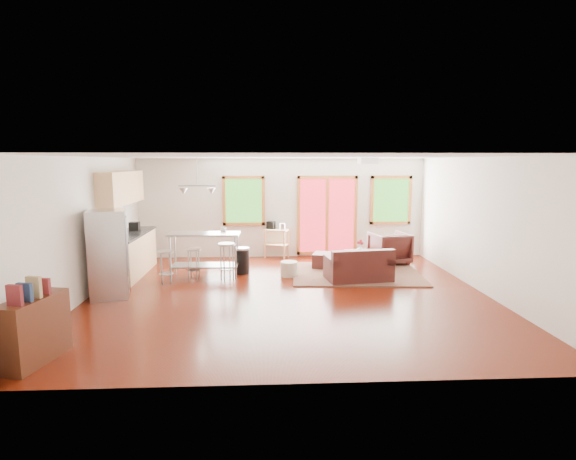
{
  "coord_description": "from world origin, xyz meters",
  "views": [
    {
      "loc": [
        -0.44,
        -8.29,
        2.51
      ],
      "look_at": [
        0.0,
        0.3,
        1.2
      ],
      "focal_mm": 28.0,
      "sensor_mm": 36.0,
      "label": 1
    }
  ],
  "objects_px": {
    "armchair": "(389,247)",
    "rug": "(356,274)",
    "kitchen_cart": "(276,233)",
    "coffee_table": "(369,254)",
    "loveseat": "(359,268)",
    "island": "(204,247)",
    "ottoman": "(325,261)",
    "refrigerator": "(109,254)"
  },
  "relations": [
    {
      "from": "loveseat",
      "to": "coffee_table",
      "type": "height_order",
      "value": "loveseat"
    },
    {
      "from": "island",
      "to": "kitchen_cart",
      "type": "relative_size",
      "value": 1.63
    },
    {
      "from": "coffee_table",
      "to": "armchair",
      "type": "distance_m",
      "value": 0.78
    },
    {
      "from": "refrigerator",
      "to": "rug",
      "type": "bearing_deg",
      "value": 2.19
    },
    {
      "from": "island",
      "to": "loveseat",
      "type": "bearing_deg",
      "value": -9.18
    },
    {
      "from": "rug",
      "to": "island",
      "type": "height_order",
      "value": "island"
    },
    {
      "from": "ottoman",
      "to": "refrigerator",
      "type": "bearing_deg",
      "value": -154.02
    },
    {
      "from": "island",
      "to": "armchair",
      "type": "bearing_deg",
      "value": 13.19
    },
    {
      "from": "loveseat",
      "to": "armchair",
      "type": "xyz_separation_m",
      "value": [
        1.09,
        1.57,
        0.15
      ]
    },
    {
      "from": "coffee_table",
      "to": "island",
      "type": "height_order",
      "value": "island"
    },
    {
      "from": "loveseat",
      "to": "island",
      "type": "relative_size",
      "value": 0.92
    },
    {
      "from": "armchair",
      "to": "kitchen_cart",
      "type": "height_order",
      "value": "kitchen_cart"
    },
    {
      "from": "loveseat",
      "to": "kitchen_cart",
      "type": "bearing_deg",
      "value": 116.77
    },
    {
      "from": "rug",
      "to": "coffee_table",
      "type": "bearing_deg",
      "value": 52.7
    },
    {
      "from": "armchair",
      "to": "island",
      "type": "height_order",
      "value": "island"
    },
    {
      "from": "rug",
      "to": "loveseat",
      "type": "xyz_separation_m",
      "value": [
        -0.07,
        -0.58,
        0.27
      ]
    },
    {
      "from": "coffee_table",
      "to": "ottoman",
      "type": "height_order",
      "value": "coffee_table"
    },
    {
      "from": "kitchen_cart",
      "to": "rug",
      "type": "bearing_deg",
      "value": -46.73
    },
    {
      "from": "refrigerator",
      "to": "island",
      "type": "relative_size",
      "value": 1.05
    },
    {
      "from": "loveseat",
      "to": "refrigerator",
      "type": "relative_size",
      "value": 0.87
    },
    {
      "from": "loveseat",
      "to": "rug",
      "type": "bearing_deg",
      "value": 75.45
    },
    {
      "from": "coffee_table",
      "to": "island",
      "type": "relative_size",
      "value": 0.72
    },
    {
      "from": "loveseat",
      "to": "ottoman",
      "type": "relative_size",
      "value": 2.66
    },
    {
      "from": "coffee_table",
      "to": "kitchen_cart",
      "type": "distance_m",
      "value": 2.57
    },
    {
      "from": "loveseat",
      "to": "armchair",
      "type": "bearing_deg",
      "value": 47.36
    },
    {
      "from": "armchair",
      "to": "rug",
      "type": "bearing_deg",
      "value": 32.41
    },
    {
      "from": "armchair",
      "to": "ottoman",
      "type": "relative_size",
      "value": 1.62
    },
    {
      "from": "coffee_table",
      "to": "rug",
      "type": "bearing_deg",
      "value": -127.3
    },
    {
      "from": "ottoman",
      "to": "island",
      "type": "distance_m",
      "value": 2.87
    },
    {
      "from": "armchair",
      "to": "kitchen_cart",
      "type": "xyz_separation_m",
      "value": [
        -2.78,
        0.89,
        0.22
      ]
    },
    {
      "from": "armchair",
      "to": "island",
      "type": "distance_m",
      "value": 4.52
    },
    {
      "from": "loveseat",
      "to": "kitchen_cart",
      "type": "height_order",
      "value": "kitchen_cart"
    },
    {
      "from": "coffee_table",
      "to": "kitchen_cart",
      "type": "height_order",
      "value": "kitchen_cart"
    },
    {
      "from": "rug",
      "to": "loveseat",
      "type": "relative_size",
      "value": 1.98
    },
    {
      "from": "ottoman",
      "to": "island",
      "type": "height_order",
      "value": "island"
    },
    {
      "from": "refrigerator",
      "to": "kitchen_cart",
      "type": "relative_size",
      "value": 1.71
    },
    {
      "from": "coffee_table",
      "to": "armchair",
      "type": "relative_size",
      "value": 1.29
    },
    {
      "from": "loveseat",
      "to": "island",
      "type": "xyz_separation_m",
      "value": [
        -3.31,
        0.54,
        0.39
      ]
    },
    {
      "from": "armchair",
      "to": "island",
      "type": "relative_size",
      "value": 0.56
    },
    {
      "from": "armchair",
      "to": "ottoman",
      "type": "bearing_deg",
      "value": 0.57
    },
    {
      "from": "refrigerator",
      "to": "kitchen_cart",
      "type": "xyz_separation_m",
      "value": [
        3.18,
        3.35,
        -0.16
      ]
    },
    {
      "from": "ottoman",
      "to": "kitchen_cart",
      "type": "bearing_deg",
      "value": 132.26
    }
  ]
}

